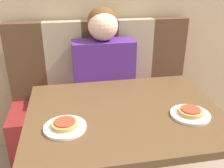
# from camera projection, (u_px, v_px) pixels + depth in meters

# --- Properties ---
(booth_seat) EXTENTS (1.37, 0.45, 0.47)m
(booth_seat) POSITION_uv_depth(u_px,v_px,m) (104.00, 128.00, 1.98)
(booth_seat) COLOR maroon
(booth_seat) RESTS_ON ground_plane
(booth_backrest) EXTENTS (1.37, 0.09, 0.58)m
(booth_backrest) POSITION_uv_depth(u_px,v_px,m) (100.00, 58.00, 1.93)
(booth_backrest) COLOR #4C331E
(booth_backrest) RESTS_ON booth_seat
(dining_table) EXTENTS (0.91, 0.72, 0.77)m
(dining_table) POSITION_uv_depth(u_px,v_px,m) (124.00, 130.00, 1.22)
(dining_table) COLOR brown
(dining_table) RESTS_ON ground_plane
(person) EXTENTS (0.43, 0.23, 0.70)m
(person) POSITION_uv_depth(u_px,v_px,m) (103.00, 58.00, 1.75)
(person) COLOR #4C237A
(person) RESTS_ON booth_seat
(plate_left) EXTENTS (0.18, 0.18, 0.01)m
(plate_left) POSITION_uv_depth(u_px,v_px,m) (65.00, 127.00, 1.03)
(plate_left) COLOR white
(plate_left) RESTS_ON dining_table
(plate_right) EXTENTS (0.18, 0.18, 0.01)m
(plate_right) POSITION_uv_depth(u_px,v_px,m) (190.00, 115.00, 1.13)
(plate_right) COLOR white
(plate_right) RESTS_ON dining_table
(pizza_left) EXTENTS (0.11, 0.11, 0.02)m
(pizza_left) POSITION_uv_depth(u_px,v_px,m) (65.00, 124.00, 1.03)
(pizza_left) COLOR #C68E47
(pizza_left) RESTS_ON plate_left
(pizza_right) EXTENTS (0.11, 0.11, 0.02)m
(pizza_right) POSITION_uv_depth(u_px,v_px,m) (191.00, 111.00, 1.12)
(pizza_right) COLOR #C68E47
(pizza_right) RESTS_ON plate_right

